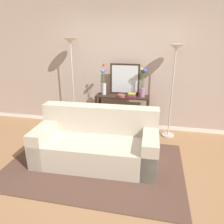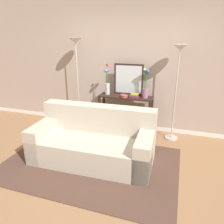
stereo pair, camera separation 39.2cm
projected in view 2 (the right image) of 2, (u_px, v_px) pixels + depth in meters
ground_plane at (94, 173)px, 3.30m from camera, size 16.00×16.00×0.02m
back_wall at (127, 60)px, 4.53m from camera, size 12.00×0.15×3.00m
area_rug at (91, 163)px, 3.53m from camera, size 2.80×1.86×0.01m
couch at (94, 142)px, 3.57m from camera, size 2.00×0.97×0.88m
console_table at (125, 108)px, 4.51m from camera, size 1.11×0.34×0.81m
floor_lamp_left at (76, 59)px, 4.49m from camera, size 0.28×0.28×1.95m
floor_lamp_right at (178, 67)px, 3.91m from camera, size 0.28×0.28×1.85m
wall_mirror at (129, 80)px, 4.43m from camera, size 0.61×0.02×0.64m
vase_tall_flowers at (107, 83)px, 4.47m from camera, size 0.11×0.13×0.65m
vase_short_flowers at (146, 86)px, 4.22m from camera, size 0.13×0.13×0.59m
fruit_bowl at (124, 96)px, 4.32m from camera, size 0.16×0.16×0.05m
book_stack at (134, 96)px, 4.27m from camera, size 0.18×0.16×0.09m
book_row_under_console at (110, 127)px, 4.77m from camera, size 0.24×0.18×0.13m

